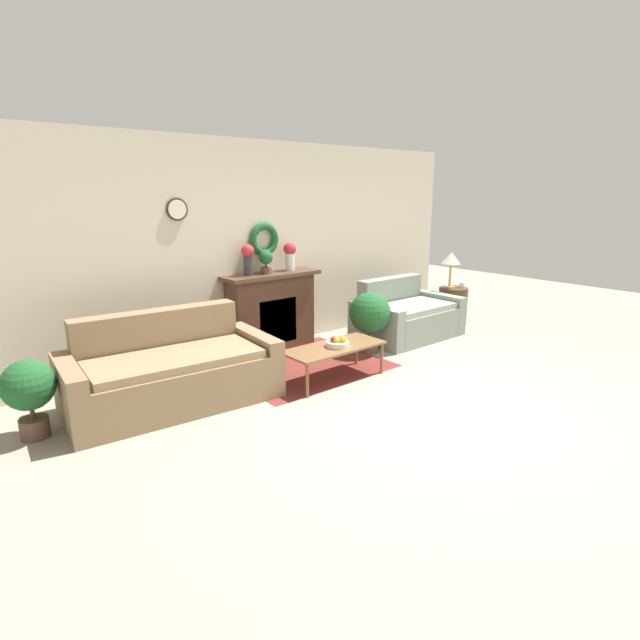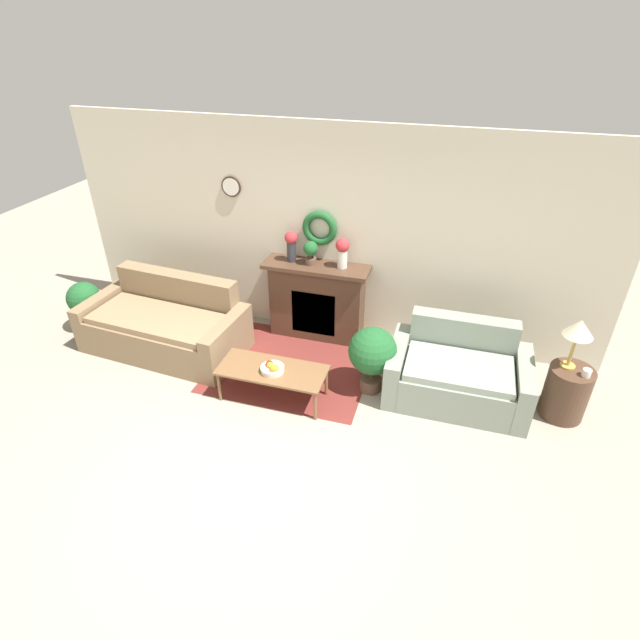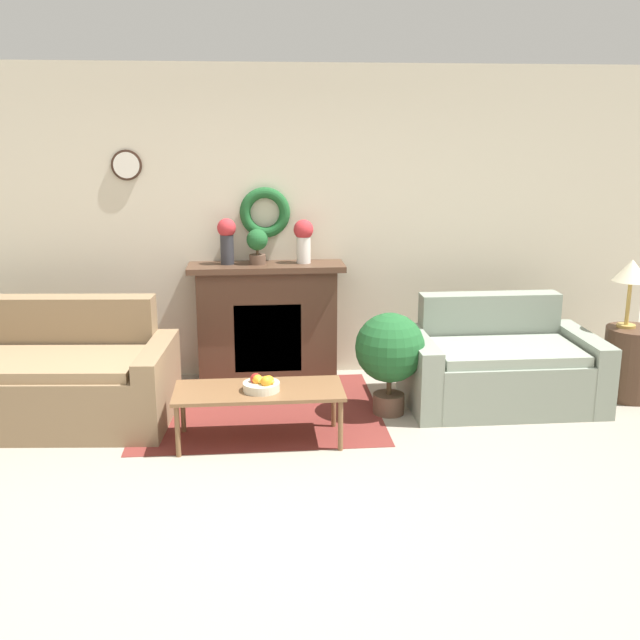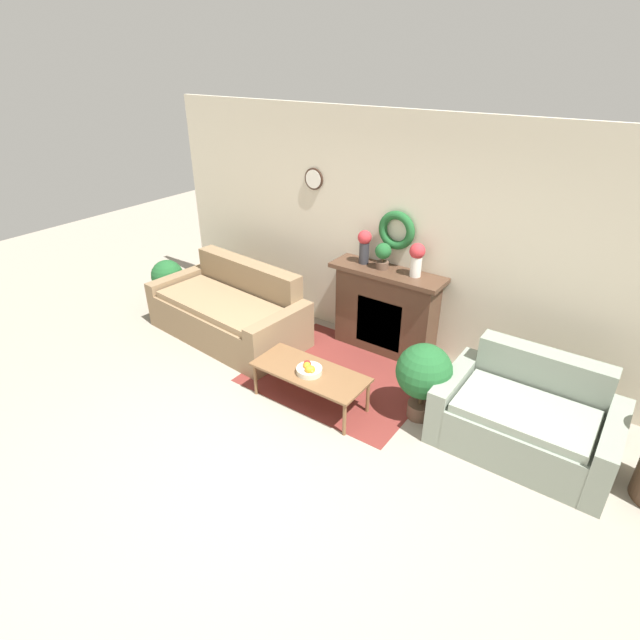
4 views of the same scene
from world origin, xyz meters
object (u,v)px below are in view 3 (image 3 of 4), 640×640
Objects in this scene: couch_left at (37,380)px; side_table_by_loveseat at (631,363)px; fireplace at (267,322)px; vase_on_mantel_right at (304,238)px; vase_on_mantel_left at (227,238)px; potted_plant_on_mantel at (257,244)px; fruit_bowl at (262,384)px; coffee_table at (259,394)px; potted_plant_floor_by_loveseat at (390,351)px; loveseat_right at (499,366)px; table_lamp at (631,273)px.

couch_left is 4.73m from side_table_by_loveseat.
fireplace is 0.80m from vase_on_mantel_right.
vase_on_mantel_left is (-0.33, 0.01, 0.74)m from fireplace.
vase_on_mantel_left is at bearing 179.03° from fireplace.
fruit_bowl is at bearing -90.05° from potted_plant_on_mantel.
side_table_by_loveseat is (4.73, 0.05, -0.02)m from couch_left.
vase_on_mantel_left is (-0.23, 1.37, 0.91)m from coffee_table.
coffee_table is at bearing -80.33° from vase_on_mantel_left.
loveseat_right is at bearing 10.77° from potted_plant_floor_by_loveseat.
loveseat_right is at bearing -178.03° from table_lamp.
coffee_table is at bearing -93.96° from fireplace.
coffee_table is 1.70m from vase_on_mantel_right.
fireplace is 5.19× the size of fruit_bowl.
vase_on_mantel_left reaches higher than loveseat_right.
potted_plant_on_mantel is (-0.40, -0.02, -0.04)m from vase_on_mantel_right.
coffee_table is at bearing -167.57° from table_lamp.
coffee_table is (-0.09, -1.37, -0.17)m from fireplace.
vase_on_mantel_right reaches higher than side_table_by_loveseat.
couch_left is 3.74× the size of table_lamp.
side_table_by_loveseat is 1.97× the size of potted_plant_on_mantel.
fireplace is 3.04m from table_lamp.
loveseat_right is 4.05× the size of vase_on_mantel_right.
vase_on_mantel_right reaches higher than potted_plant_floor_by_loveseat.
fireplace is 1.38m from coffee_table.
couch_left reaches higher than side_table_by_loveseat.
coffee_table is 2.13× the size of table_lamp.
vase_on_mantel_left reaches higher than coffee_table.
vase_on_mantel_left reaches higher than couch_left.
vase_on_mantel_right reaches higher than loveseat_right.
potted_plant_on_mantel is 1.52m from potted_plant_floor_by_loveseat.
side_table_by_loveseat is 0.75m from table_lamp.
table_lamp is (1.06, 0.04, 0.74)m from loveseat_right.
vase_on_mantel_right reaches higher than couch_left.
vase_on_mantel_left reaches higher than fruit_bowl.
couch_left is 1.80m from fruit_bowl.
coffee_table is 3.95× the size of potted_plant_on_mantel.
loveseat_right reaches higher than side_table_by_loveseat.
potted_plant_on_mantel is at bearing 89.08° from coffee_table.
vase_on_mantel_left is at bearing 167.05° from side_table_by_loveseat.
vase_on_mantel_left is at bearing 143.38° from potted_plant_floor_by_loveseat.
fireplace is 0.81m from vase_on_mantel_left.
side_table_by_loveseat is (3.04, 0.66, -0.14)m from fruit_bowl.
vase_on_mantel_left is at bearing -180.00° from vase_on_mantel_right.
potted_plant_floor_by_loveseat is (2.68, -0.12, 0.19)m from couch_left.
coffee_table is 1.60m from potted_plant_on_mantel.
couch_left is 3.52× the size of side_table_by_loveseat.
fireplace is at bearing -0.97° from vase_on_mantel_left.
potted_plant_floor_by_loveseat is (-1.99, -0.21, -0.53)m from table_lamp.
potted_plant_on_mantel is at bearing 166.36° from side_table_by_loveseat.
vase_on_mantel_right reaches higher than fireplace.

